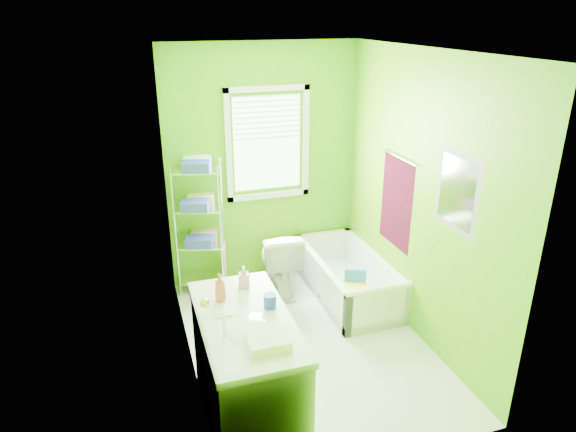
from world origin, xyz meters
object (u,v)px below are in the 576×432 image
object	(u,v)px
vanity	(247,370)
wire_shelf_unit	(201,213)
toilet	(279,260)
bathtub	(348,283)

from	to	relation	value
vanity	wire_shelf_unit	xyz separation A→B (m)	(0.02, 2.10, 0.42)
toilet	vanity	world-z (taller)	vanity
toilet	vanity	xyz separation A→B (m)	(-0.78, -1.81, 0.11)
toilet	bathtub	bearing A→B (deg)	158.41
wire_shelf_unit	vanity	bearing A→B (deg)	-90.54
bathtub	wire_shelf_unit	size ratio (longest dim) A/B	0.99
bathtub	vanity	world-z (taller)	vanity
vanity	wire_shelf_unit	size ratio (longest dim) A/B	0.82
toilet	wire_shelf_unit	distance (m)	0.97
bathtub	vanity	xyz separation A→B (m)	(-1.46, -1.47, 0.33)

